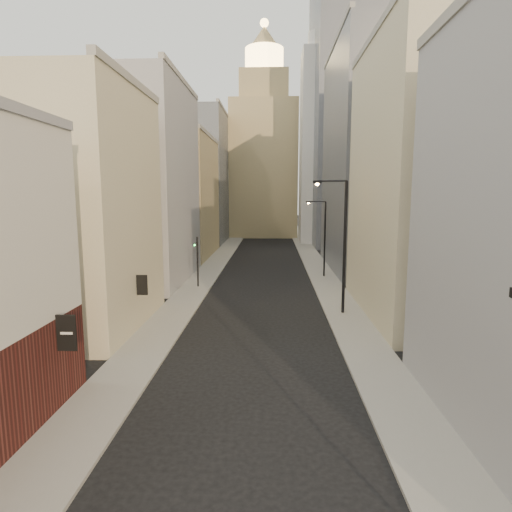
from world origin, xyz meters
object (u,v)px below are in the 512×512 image
at_px(white_tower, 323,141).
at_px(traffic_light_left, 197,251).
at_px(clock_tower, 264,154).
at_px(streetlamp_far, 323,234).
at_px(streetlamp_mid, 341,239).

xyz_separation_m(white_tower, traffic_light_left, (-16.32, -39.49, -14.97)).
height_order(clock_tower, streetlamp_far, clock_tower).
distance_m(streetlamp_far, traffic_light_left, 14.03).
xyz_separation_m(streetlamp_mid, streetlamp_far, (0.31, 14.50, -1.02)).
distance_m(white_tower, streetlamp_far, 36.62).
height_order(clock_tower, traffic_light_left, clock_tower).
distance_m(streetlamp_mid, traffic_light_left, 15.34).
bearing_deg(streetlamp_far, clock_tower, 110.38).
bearing_deg(streetlamp_far, streetlamp_mid, -79.70).
distance_m(clock_tower, streetlamp_far, 49.97).
xyz_separation_m(streetlamp_far, traffic_light_left, (-12.74, -5.77, -1.13)).
relative_size(clock_tower, streetlamp_far, 5.38).
relative_size(white_tower, streetlamp_far, 4.97).
xyz_separation_m(white_tower, streetlamp_mid, (-3.89, -48.22, -12.82)).
relative_size(clock_tower, streetlamp_mid, 4.43).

